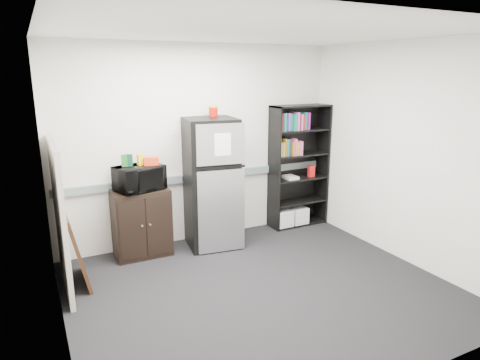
{
  "coord_description": "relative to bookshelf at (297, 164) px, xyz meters",
  "views": [
    {
      "loc": [
        -2.13,
        -3.71,
        2.33
      ],
      "look_at": [
        0.19,
        0.9,
        1.02
      ],
      "focal_mm": 32.0,
      "sensor_mm": 36.0,
      "label": 1
    }
  ],
  "objects": [
    {
      "name": "wall_right",
      "position": [
        0.49,
        -1.57,
        0.38
      ],
      "size": [
        0.02,
        3.5,
        2.7
      ],
      "primitive_type": "cube",
      "color": "silver",
      "rests_on": "floor"
    },
    {
      "name": "bookshelf",
      "position": [
        0.0,
        0.0,
        0.0
      ],
      "size": [
        0.9,
        0.34,
        1.85
      ],
      "color": "black",
      "rests_on": "floor"
    },
    {
      "name": "cabinet",
      "position": [
        -2.43,
        -0.07,
        -0.53
      ],
      "size": [
        0.7,
        0.47,
        0.88
      ],
      "color": "black",
      "rests_on": "floor"
    },
    {
      "name": "coffee_can",
      "position": [
        -1.38,
        -0.02,
        0.86
      ],
      "size": [
        0.12,
        0.12,
        0.16
      ],
      "color": "#A61107",
      "rests_on": "refrigerator"
    },
    {
      "name": "microwave",
      "position": [
        -2.43,
        -0.08,
        0.06
      ],
      "size": [
        0.66,
        0.53,
        0.31
      ],
      "primitive_type": "imported",
      "rotation": [
        0.0,
        0.0,
        0.3
      ],
      "color": "black",
      "rests_on": "cabinet"
    },
    {
      "name": "wall_left",
      "position": [
        -3.51,
        -1.57,
        0.38
      ],
      "size": [
        0.02,
        3.5,
        2.7
      ],
      "primitive_type": "cube",
      "color": "silver",
      "rests_on": "floor"
    },
    {
      "name": "floor",
      "position": [
        -1.51,
        -1.57,
        -0.97
      ],
      "size": [
        4.0,
        4.0,
        0.0
      ],
      "primitive_type": "plane",
      "color": "black",
      "rests_on": "ground"
    },
    {
      "name": "snack_box_b",
      "position": [
        -2.53,
        -0.05,
        0.3
      ],
      "size": [
        0.08,
        0.07,
        0.15
      ],
      "primitive_type": "cube",
      "rotation": [
        0.0,
        0.0,
        -0.32
      ],
      "color": "#0D3C27",
      "rests_on": "microwave"
    },
    {
      "name": "refrigerator",
      "position": [
        -1.48,
        -0.15,
        -0.1
      ],
      "size": [
        0.74,
        0.77,
        1.75
      ],
      "rotation": [
        0.0,
        0.0,
        -0.13
      ],
      "color": "black",
      "rests_on": "floor"
    },
    {
      "name": "snack_bag",
      "position": [
        -2.27,
        -0.1,
        0.27
      ],
      "size": [
        0.2,
        0.13,
        0.1
      ],
      "primitive_type": "cube",
      "rotation": [
        0.0,
        0.0,
        -0.2
      ],
      "color": "red",
      "rests_on": "microwave"
    },
    {
      "name": "wall_back",
      "position": [
        -1.51,
        0.18,
        0.38
      ],
      "size": [
        4.0,
        0.02,
        2.7
      ],
      "primitive_type": "cube",
      "color": "silver",
      "rests_on": "floor"
    },
    {
      "name": "framed_poster",
      "position": [
        -3.28,
        -0.52,
        -0.54
      ],
      "size": [
        0.21,
        0.67,
        0.85
      ],
      "rotation": [
        0.0,
        -0.2,
        0.0
      ],
      "color": "black",
      "rests_on": "floor"
    },
    {
      "name": "snack_box_c",
      "position": [
        -2.4,
        -0.05,
        0.29
      ],
      "size": [
        0.08,
        0.07,
        0.14
      ],
      "primitive_type": "cube",
      "rotation": [
        0.0,
        0.0,
        0.29
      ],
      "color": "yellow",
      "rests_on": "microwave"
    },
    {
      "name": "electrical_raceway",
      "position": [
        -1.51,
        0.15,
        -0.07
      ],
      "size": [
        3.92,
        0.05,
        0.1
      ],
      "primitive_type": "cube",
      "color": "gray",
      "rests_on": "wall_back"
    },
    {
      "name": "snack_box_a",
      "position": [
        -2.59,
        -0.05,
        0.3
      ],
      "size": [
        0.08,
        0.06,
        0.15
      ],
      "primitive_type": "cube",
      "rotation": [
        0.0,
        0.0,
        -0.13
      ],
      "color": "#1B6021",
      "rests_on": "microwave"
    },
    {
      "name": "ceiling",
      "position": [
        -1.51,
        -1.57,
        1.73
      ],
      "size": [
        4.0,
        3.5,
        0.02
      ],
      "primitive_type": "cube",
      "color": "white",
      "rests_on": "wall_back"
    },
    {
      "name": "cubicle_partition",
      "position": [
        -3.41,
        -0.49,
        -0.16
      ],
      "size": [
        0.06,
        1.3,
        1.62
      ],
      "color": "#A69F93",
      "rests_on": "floor"
    },
    {
      "name": "wall_note",
      "position": [
        -1.86,
        0.18,
        0.58
      ],
      "size": [
        0.14,
        0.0,
        0.1
      ],
      "primitive_type": "cube",
      "color": "white",
      "rests_on": "wall_back"
    }
  ]
}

